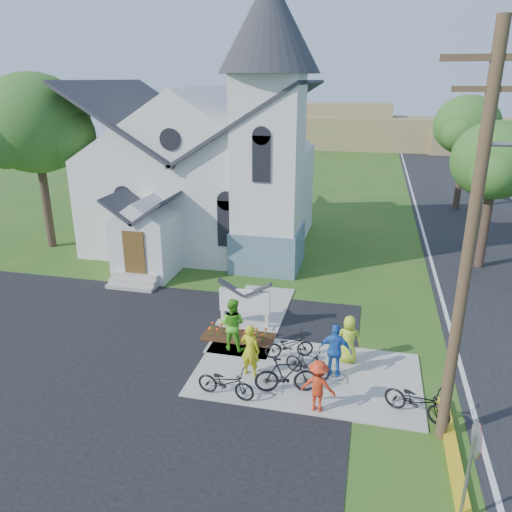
% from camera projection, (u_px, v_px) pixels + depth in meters
% --- Properties ---
extents(ground, '(120.00, 120.00, 0.00)m').
position_uv_depth(ground, '(256.00, 378.00, 15.55)').
color(ground, '#2C5919').
rests_on(ground, ground).
extents(parking_lot, '(20.00, 16.00, 0.02)m').
position_uv_depth(parking_lot, '(19.00, 384.00, 15.22)').
color(parking_lot, black).
rests_on(parking_lot, ground).
extents(road, '(8.00, 90.00, 0.02)m').
position_uv_depth(road, '(498.00, 249.00, 27.14)').
color(road, black).
rests_on(road, ground).
extents(sidewalk, '(7.00, 4.00, 0.05)m').
position_uv_depth(sidewalk, '(306.00, 374.00, 15.68)').
color(sidewalk, gray).
rests_on(sidewalk, ground).
extents(church, '(12.35, 12.00, 13.00)m').
position_uv_depth(church, '(210.00, 149.00, 26.41)').
color(church, silver).
rests_on(church, ground).
extents(church_sign, '(2.20, 0.40, 1.70)m').
position_uv_depth(church_sign, '(245.00, 302.00, 18.40)').
color(church_sign, gray).
rests_on(church_sign, ground).
extents(flower_bed, '(2.60, 1.10, 0.07)m').
position_uv_depth(flower_bed, '(238.00, 337.00, 17.91)').
color(flower_bed, '#321A0D').
rests_on(flower_bed, ground).
extents(utility_pole, '(3.45, 0.28, 10.00)m').
position_uv_depth(utility_pole, '(473.00, 239.00, 11.20)').
color(utility_pole, '#4C3526').
rests_on(utility_pole, ground).
extents(stop_sign, '(0.11, 0.76, 2.48)m').
position_uv_depth(stop_sign, '(474.00, 452.00, 9.93)').
color(stop_sign, gray).
rests_on(stop_sign, ground).
extents(tree_lot_corner, '(5.60, 5.60, 9.15)m').
position_uv_depth(tree_lot_corner, '(35.00, 124.00, 25.51)').
color(tree_lot_corner, '#39281F').
rests_on(tree_lot_corner, ground).
extents(tree_road_near, '(4.00, 4.00, 7.05)m').
position_uv_depth(tree_road_near, '(495.00, 161.00, 22.97)').
color(tree_road_near, '#39281F').
rests_on(tree_road_near, ground).
extents(tree_road_mid, '(4.40, 4.40, 7.80)m').
position_uv_depth(tree_road_mid, '(467.00, 126.00, 33.67)').
color(tree_road_mid, '#39281F').
rests_on(tree_road_mid, ground).
extents(distant_hills, '(61.00, 10.00, 5.60)m').
position_uv_depth(distant_hills, '(378.00, 131.00, 65.73)').
color(distant_hills, olive).
rests_on(distant_hills, ground).
extents(cyclist_0, '(0.69, 0.52, 1.72)m').
position_uv_depth(cyclist_0, '(250.00, 350.00, 15.35)').
color(cyclist_0, '#B8BD16').
rests_on(cyclist_0, sidewalk).
extents(bike_0, '(1.82, 0.84, 0.92)m').
position_uv_depth(bike_0, '(226.00, 382.00, 14.41)').
color(bike_0, black).
rests_on(bike_0, sidewalk).
extents(cyclist_1, '(0.98, 0.80, 1.85)m').
position_uv_depth(cyclist_1, '(232.00, 324.00, 16.82)').
color(cyclist_1, '#4EB922').
rests_on(cyclist_1, sidewalk).
extents(bike_1, '(1.95, 0.98, 1.13)m').
position_uv_depth(bike_1, '(286.00, 375.00, 14.59)').
color(bike_1, black).
rests_on(bike_1, sidewalk).
extents(cyclist_2, '(1.05, 0.48, 1.75)m').
position_uv_depth(cyclist_2, '(335.00, 351.00, 15.30)').
color(cyclist_2, blue).
rests_on(cyclist_2, sidewalk).
extents(bike_2, '(1.72, 1.11, 0.85)m').
position_uv_depth(bike_2, '(289.00, 345.00, 16.47)').
color(bike_2, black).
rests_on(bike_2, sidewalk).
extents(cyclist_3, '(1.04, 0.67, 1.52)m').
position_uv_depth(cyclist_3, '(318.00, 386.00, 13.74)').
color(cyclist_3, red).
rests_on(cyclist_3, sidewalk).
extents(bike_3, '(1.55, 0.86, 0.90)m').
position_uv_depth(bike_3, '(307.00, 363.00, 15.41)').
color(bike_3, black).
rests_on(bike_3, sidewalk).
extents(cyclist_4, '(0.81, 0.55, 1.61)m').
position_uv_depth(cyclist_4, '(349.00, 339.00, 16.11)').
color(cyclist_4, '#BEDD29').
rests_on(cyclist_4, sidewalk).
extents(bike_4, '(1.94, 1.34, 0.97)m').
position_uv_depth(bike_4, '(417.00, 401.00, 13.55)').
color(bike_4, black).
rests_on(bike_4, sidewalk).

